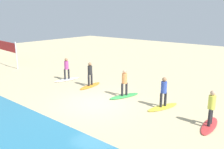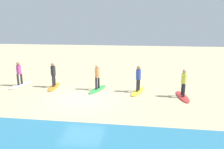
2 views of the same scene
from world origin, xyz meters
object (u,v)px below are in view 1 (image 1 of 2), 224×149
Objects in this scene: surfboard_red at (209,126)px; surfboard_white at (67,80)px; surfer_red at (212,105)px; surfboard_orange at (90,86)px; surfboard_yellow at (163,107)px; surfer_orange at (90,72)px; surfer_white at (66,67)px; surfboard_green at (124,96)px; surfer_green at (124,81)px; surfer_yellow at (164,90)px.

surfboard_white is at bearing -100.33° from surfboard_red.
surfer_red reaches higher than surfboard_orange.
surfboard_yellow is 1.28× the size of surfer_orange.
surfer_white is (11.05, -0.94, 0.99)m from surfboard_red.
surfer_red and surfer_white have the same top height.
surfboard_green is 5.66m from surfboard_white.
surfer_white reaches higher than surfboard_white.
surfer_green reaches higher than surfboard_orange.
surfboard_orange is 1.28× the size of surfer_orange.
surfer_white is (8.36, -0.31, 0.00)m from surfer_yellow.
surfer_red is at bearing 78.46° from surfboard_orange.
surfboard_orange is at bearing 102.93° from surfboard_white.
surfer_white reaches higher than surfboard_red.
surfer_white is (2.54, -0.02, 0.99)m from surfboard_orange.
surfboard_yellow is 2.70m from surfboard_green.
surfboard_orange is (5.82, -0.29, 0.00)m from surfboard_yellow.
surfboard_green is at bearing -103.22° from surfboard_red.
surfer_red is 5.44m from surfer_green.
surfer_red is at bearing 94.76° from surfboard_yellow.
surfer_yellow is (2.69, -0.63, 0.99)m from surfboard_red.
surfer_orange is at bearing -101.66° from surfboard_red.
surfboard_red is 1.00× the size of surfboard_white.
surfer_yellow is 0.78× the size of surfboard_orange.
surfer_white reaches higher than surfboard_green.
surfer_orange reaches higher than surfboard_white.
surfer_yellow is 5.83m from surfer_orange.
surfer_yellow is at bearing 177.17° from surfer_orange.
surfboard_red is at bearing 98.45° from surfboard_white.
surfboard_green is 3.28m from surfer_orange.
surfboard_white is (8.36, -0.31, -0.99)m from surfer_yellow.
surfer_green is at bearing -7.75° from surfer_red.
surfer_yellow is 5.91m from surfboard_orange.
surfboard_red is at bearing 0.00° from surfer_red.
surfer_green reaches higher than surfboard_white.
surfer_red and surfer_orange have the same top height.
surfer_yellow and surfer_orange have the same top height.
surfboard_orange is (3.12, -0.19, 0.00)m from surfboard_green.
surfer_red is 8.56m from surfer_orange.
surfboard_green is 1.00× the size of surfboard_white.
surfer_green is 3.28m from surfboard_orange.
surfboard_green is at bearing 81.17° from surfboard_orange.
surfboard_yellow is 1.28× the size of surfer_yellow.
surfboard_yellow is at bearing 101.22° from surfboard_white.
surfer_yellow reaches higher than surfboard_green.
surfer_white reaches higher than surfboard_yellow.
surfboard_red and surfboard_white have the same top height.
surfboard_yellow is at bearing -13.28° from surfer_red.
surfer_red is 0.78× the size of surfboard_orange.
surfer_yellow is 2.87m from surfboard_green.
surfer_orange is at bearing -74.58° from surfboard_green.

